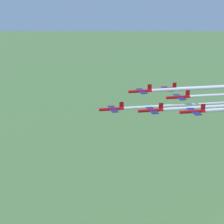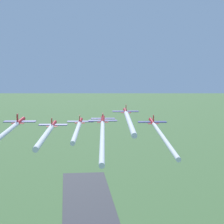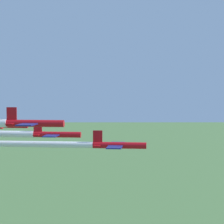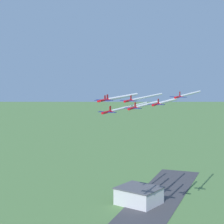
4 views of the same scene
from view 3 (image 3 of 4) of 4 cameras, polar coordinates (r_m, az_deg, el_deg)
jet_0 at (r=71.88m, az=0.71°, el=-4.34°), size 8.54×8.85×2.96m
jet_1 at (r=80.76m, az=-7.43°, el=-2.90°), size 8.54×8.85×2.96m
jet_2 at (r=66.73m, az=-10.30°, el=-1.43°), size 8.54×8.85×2.96m
jet_3 at (r=90.96m, az=-13.83°, el=-1.67°), size 8.54×8.85×2.96m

